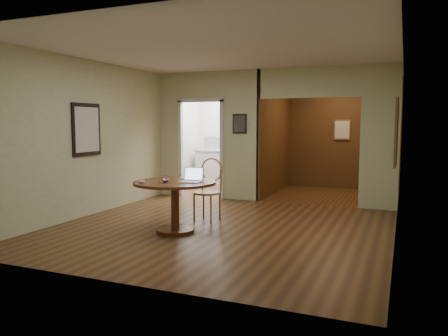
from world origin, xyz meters
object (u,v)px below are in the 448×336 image
at_px(dining_table, 175,195).
at_px(closed_laptop, 190,178).
at_px(chair, 209,186).
at_px(open_laptop, 192,178).

height_order(dining_table, closed_laptop, closed_laptop).
relative_size(chair, open_laptop, 3.25).
bearing_deg(closed_laptop, open_laptop, -79.14).
distance_m(dining_table, closed_laptop, 0.39).
distance_m(chair, closed_laptop, 0.63).
bearing_deg(chair, open_laptop, -77.39).
height_order(chair, open_laptop, chair).
bearing_deg(dining_table, open_laptop, 8.94).
relative_size(dining_table, closed_laptop, 4.02).
height_order(dining_table, open_laptop, open_laptop).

